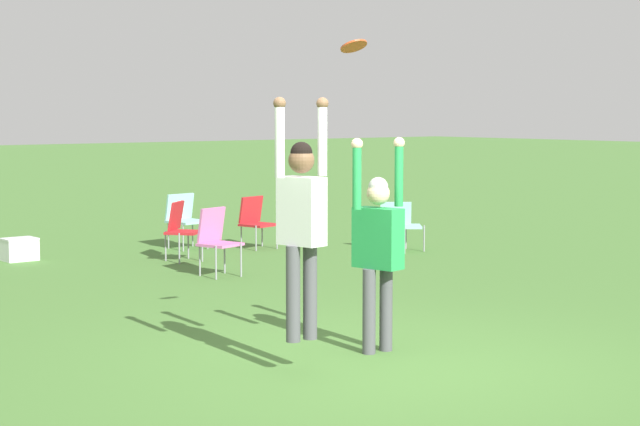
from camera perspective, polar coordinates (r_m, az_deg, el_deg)
ground_plane at (r=9.46m, az=2.78°, el=-8.04°), size 120.00×120.00×0.00m
person_jumping at (r=8.91m, az=-1.00°, el=-0.02°), size 0.55×0.43×2.04m
person_defending at (r=9.73m, az=3.11°, el=-1.48°), size 0.61×0.49×1.97m
frisbee at (r=9.40m, az=1.81°, el=8.89°), size 0.24×0.22×0.11m
camping_chair_0 at (r=17.25m, az=-3.46°, el=-0.30°), size 0.58×0.62×0.83m
camping_chair_1 at (r=16.94m, az=4.37°, el=-0.47°), size 0.69×0.76×0.77m
camping_chair_3 at (r=17.34m, az=-7.25°, el=-0.16°), size 0.61×0.65×0.87m
camping_chair_4 at (r=15.91m, az=-7.46°, el=-0.68°), size 0.65×0.72×0.87m
camping_chair_5 at (r=14.40m, az=-5.57°, el=-1.23°), size 0.58×0.62×0.91m
cooler_box at (r=16.44m, az=-15.74°, el=-1.87°), size 0.48×0.38×0.33m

